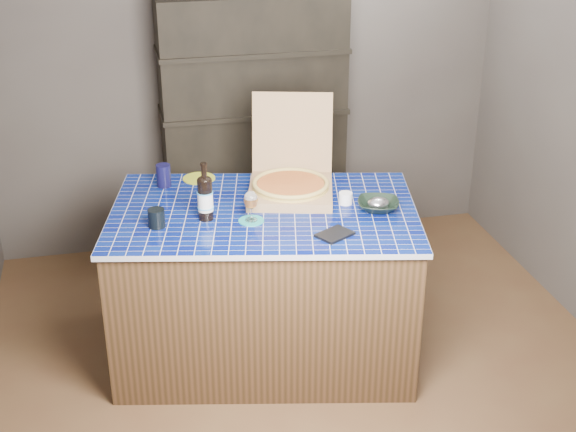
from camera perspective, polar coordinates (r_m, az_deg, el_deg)
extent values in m
plane|color=brown|center=(4.51, 1.36, -11.13)|extent=(3.50, 3.50, 0.00)
plane|color=#4F4A45|center=(5.53, -3.00, 10.29)|extent=(3.50, 0.00, 3.50)
plane|color=#4F4A45|center=(2.44, 11.91, -11.00)|extent=(3.50, 0.00, 3.50)
cube|color=black|center=(5.43, -2.51, 6.13)|extent=(1.20, 0.40, 1.80)
cube|color=black|center=(5.36, 0.20, 8.44)|extent=(0.40, 0.32, 0.12)
cube|color=#4C311E|center=(4.47, -1.66, -4.92)|extent=(1.75, 1.30, 0.86)
cube|color=#050F53|center=(4.26, -1.73, 0.26)|extent=(1.80, 1.34, 0.03)
cube|color=#A17653|center=(4.41, 0.19, 1.75)|extent=(0.56, 0.56, 0.05)
cube|color=#A17653|center=(4.58, 0.30, 5.97)|extent=(0.47, 0.22, 0.45)
cylinder|color=tan|center=(4.40, 0.19, 2.13)|extent=(0.42, 0.42, 0.01)
cylinder|color=maroon|center=(4.39, 0.19, 2.28)|extent=(0.37, 0.37, 0.01)
torus|color=tan|center=(4.39, 0.19, 2.35)|extent=(0.42, 0.42, 0.03)
cylinder|color=black|center=(4.13, -5.90, 1.15)|extent=(0.08, 0.08, 0.22)
ellipsoid|color=black|center=(4.08, -5.97, 2.54)|extent=(0.08, 0.08, 0.04)
cylinder|color=black|center=(4.06, -6.00, 3.21)|extent=(0.03, 0.03, 0.09)
cylinder|color=silver|center=(4.13, -5.89, 1.02)|extent=(0.08, 0.08, 0.10)
cylinder|color=#45AAEC|center=(4.14, -5.88, 0.63)|extent=(0.08, 0.08, 0.01)
cylinder|color=#45AAEC|center=(4.11, -5.93, 1.68)|extent=(0.08, 0.08, 0.01)
cylinder|color=teal|center=(4.13, -2.63, -0.33)|extent=(0.13, 0.13, 0.01)
cylinder|color=white|center=(4.13, -2.63, -0.27)|extent=(0.06, 0.06, 0.00)
cylinder|color=white|center=(4.11, -2.64, 0.19)|extent=(0.01, 0.01, 0.07)
ellipsoid|color=white|center=(4.08, -2.66, 1.15)|extent=(0.07, 0.07, 0.10)
cylinder|color=#AD611B|center=(4.08, -2.66, 1.03)|extent=(0.06, 0.06, 0.05)
cylinder|color=white|center=(4.07, -2.67, 1.38)|extent=(0.06, 0.06, 0.02)
cylinder|color=black|center=(4.10, -9.33, -0.15)|extent=(0.09, 0.09, 0.10)
cube|color=black|center=(3.98, 3.35, -1.32)|extent=(0.21, 0.19, 0.01)
imported|color=black|center=(4.27, 6.43, 0.78)|extent=(0.28, 0.28, 0.05)
ellipsoid|color=#B3B4BE|center=(4.26, 6.44, 0.94)|extent=(0.12, 0.10, 0.06)
cylinder|color=white|center=(4.33, 4.11, 1.27)|extent=(0.07, 0.07, 0.06)
cylinder|color=black|center=(4.58, -8.83, 2.86)|extent=(0.08, 0.08, 0.13)
cylinder|color=#9EAA24|center=(4.67, -6.35, 2.68)|extent=(0.19, 0.19, 0.01)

